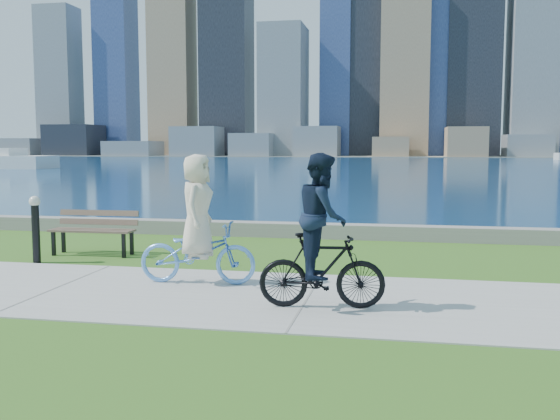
# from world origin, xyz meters

# --- Properties ---
(ground) EXTENTS (320.00, 320.00, 0.00)m
(ground) POSITION_xyz_m (0.00, 0.00, 0.00)
(ground) COLOR #2D5817
(ground) RESTS_ON ground
(concrete_path) EXTENTS (80.00, 3.50, 0.02)m
(concrete_path) POSITION_xyz_m (0.00, 0.00, 0.01)
(concrete_path) COLOR #9B9B96
(concrete_path) RESTS_ON ground
(seawall) EXTENTS (90.00, 0.50, 0.35)m
(seawall) POSITION_xyz_m (0.00, 6.20, 0.17)
(seawall) COLOR slate
(seawall) RESTS_ON ground
(bay_water) EXTENTS (320.00, 131.00, 0.01)m
(bay_water) POSITION_xyz_m (0.00, 72.00, 0.00)
(bay_water) COLOR navy
(bay_water) RESTS_ON ground
(far_shore) EXTENTS (320.00, 30.00, 0.12)m
(far_shore) POSITION_xyz_m (0.00, 130.00, 0.06)
(far_shore) COLOR gray
(far_shore) RESTS_ON ground
(city_skyline) EXTENTS (183.28, 22.65, 76.00)m
(city_skyline) POSITION_xyz_m (-0.04, 129.61, 22.56)
(city_skyline) COLOR slate
(city_skyline) RESTS_ON ground
(park_bench) EXTENTS (1.77, 0.63, 0.91)m
(park_bench) POSITION_xyz_m (-4.92, 2.98, 0.56)
(park_bench) COLOR black
(park_bench) RESTS_ON ground
(bollard_lamp) EXTENTS (0.21, 0.21, 1.30)m
(bollard_lamp) POSITION_xyz_m (-5.56, 1.87, 0.75)
(bollard_lamp) COLOR black
(bollard_lamp) RESTS_ON ground
(cyclist_woman) EXTENTS (0.77, 1.95, 2.10)m
(cyclist_woman) POSITION_xyz_m (-1.91, 0.67, 0.80)
(cyclist_woman) COLOR #619FED
(cyclist_woman) RESTS_ON ground
(cyclist_man) EXTENTS (0.72, 1.78, 2.14)m
(cyclist_man) POSITION_xyz_m (0.28, -0.49, 0.92)
(cyclist_man) COLOR black
(cyclist_man) RESTS_ON ground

